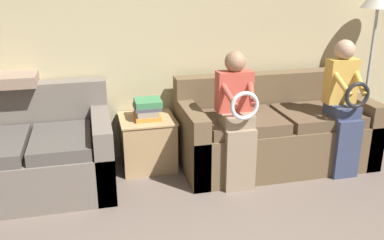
{
  "coord_description": "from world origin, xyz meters",
  "views": [
    {
      "loc": [
        -0.76,
        -1.38,
        1.87
      ],
      "look_at": [
        -0.01,
        1.71,
        0.76
      ],
      "focal_mm": 40.0,
      "sensor_mm": 36.0,
      "label": 1
    }
  ],
  "objects_px": {
    "side_shelf": "(148,141)",
    "throw_pillow": "(11,79)",
    "book_stack": "(147,109)",
    "couch_side": "(33,155)",
    "floor_lamp": "(378,8)",
    "couch_main": "(274,132)",
    "child_left_seated": "(237,114)",
    "child_right_seated": "(344,102)"
  },
  "relations": [
    {
      "from": "couch_main",
      "to": "child_left_seated",
      "type": "height_order",
      "value": "child_left_seated"
    },
    {
      "from": "couch_main",
      "to": "couch_side",
      "type": "height_order",
      "value": "couch_side"
    },
    {
      "from": "child_left_seated",
      "to": "book_stack",
      "type": "relative_size",
      "value": 4.03
    },
    {
      "from": "side_shelf",
      "to": "throw_pillow",
      "type": "bearing_deg",
      "value": 172.3
    },
    {
      "from": "child_left_seated",
      "to": "child_right_seated",
      "type": "distance_m",
      "value": 1.06
    },
    {
      "from": "floor_lamp",
      "to": "throw_pillow",
      "type": "relative_size",
      "value": 3.73
    },
    {
      "from": "couch_side",
      "to": "child_right_seated",
      "type": "relative_size",
      "value": 1.09
    },
    {
      "from": "side_shelf",
      "to": "floor_lamp",
      "type": "height_order",
      "value": "floor_lamp"
    },
    {
      "from": "couch_side",
      "to": "throw_pillow",
      "type": "bearing_deg",
      "value": 112.73
    },
    {
      "from": "couch_side",
      "to": "floor_lamp",
      "type": "xyz_separation_m",
      "value": [
        3.52,
        0.23,
        1.2
      ]
    },
    {
      "from": "book_stack",
      "to": "floor_lamp",
      "type": "relative_size",
      "value": 0.17
    },
    {
      "from": "child_left_seated",
      "to": "book_stack",
      "type": "height_order",
      "value": "child_left_seated"
    },
    {
      "from": "throw_pillow",
      "to": "child_left_seated",
      "type": "bearing_deg",
      "value": -20.62
    },
    {
      "from": "book_stack",
      "to": "child_right_seated",
      "type": "bearing_deg",
      "value": -17.21
    },
    {
      "from": "side_shelf",
      "to": "book_stack",
      "type": "relative_size",
      "value": 1.76
    },
    {
      "from": "side_shelf",
      "to": "couch_side",
      "type": "bearing_deg",
      "value": -169.78
    },
    {
      "from": "child_left_seated",
      "to": "floor_lamp",
      "type": "bearing_deg",
      "value": 19.16
    },
    {
      "from": "couch_main",
      "to": "couch_side",
      "type": "relative_size",
      "value": 1.36
    },
    {
      "from": "book_stack",
      "to": "throw_pillow",
      "type": "distance_m",
      "value": 1.28
    },
    {
      "from": "child_left_seated",
      "to": "floor_lamp",
      "type": "distance_m",
      "value": 2.01
    },
    {
      "from": "couch_main",
      "to": "couch_side",
      "type": "bearing_deg",
      "value": 179.58
    },
    {
      "from": "book_stack",
      "to": "child_left_seated",
      "type": "bearing_deg",
      "value": -37.71
    },
    {
      "from": "couch_side",
      "to": "side_shelf",
      "type": "distance_m",
      "value": 1.08
    },
    {
      "from": "side_shelf",
      "to": "floor_lamp",
      "type": "xyz_separation_m",
      "value": [
        2.45,
        0.03,
        1.25
      ]
    },
    {
      "from": "child_left_seated",
      "to": "throw_pillow",
      "type": "relative_size",
      "value": 2.61
    },
    {
      "from": "side_shelf",
      "to": "throw_pillow",
      "type": "distance_m",
      "value": 1.4
    },
    {
      "from": "side_shelf",
      "to": "floor_lamp",
      "type": "relative_size",
      "value": 0.31
    },
    {
      "from": "couch_side",
      "to": "child_right_seated",
      "type": "xyz_separation_m",
      "value": [
        2.86,
        -0.37,
        0.4
      ]
    },
    {
      "from": "couch_side",
      "to": "book_stack",
      "type": "relative_size",
      "value": 4.6
    },
    {
      "from": "couch_main",
      "to": "floor_lamp",
      "type": "height_order",
      "value": "floor_lamp"
    },
    {
      "from": "throw_pillow",
      "to": "side_shelf",
      "type": "bearing_deg",
      "value": -7.7
    },
    {
      "from": "couch_side",
      "to": "book_stack",
      "type": "height_order",
      "value": "couch_side"
    },
    {
      "from": "couch_main",
      "to": "child_left_seated",
      "type": "xyz_separation_m",
      "value": [
        -0.53,
        -0.36,
        0.35
      ]
    },
    {
      "from": "child_left_seated",
      "to": "side_shelf",
      "type": "distance_m",
      "value": 1.01
    },
    {
      "from": "couch_side",
      "to": "floor_lamp",
      "type": "bearing_deg",
      "value": 3.67
    },
    {
      "from": "child_left_seated",
      "to": "child_right_seated",
      "type": "bearing_deg",
      "value": 0.28
    },
    {
      "from": "child_right_seated",
      "to": "side_shelf",
      "type": "height_order",
      "value": "child_right_seated"
    },
    {
      "from": "child_right_seated",
      "to": "couch_side",
      "type": "bearing_deg",
      "value": 172.64
    },
    {
      "from": "side_shelf",
      "to": "floor_lamp",
      "type": "distance_m",
      "value": 2.75
    },
    {
      "from": "child_left_seated",
      "to": "child_right_seated",
      "type": "xyz_separation_m",
      "value": [
        1.06,
        0.01,
        0.04
      ]
    },
    {
      "from": "child_right_seated",
      "to": "throw_pillow",
      "type": "relative_size",
      "value": 2.73
    },
    {
      "from": "child_left_seated",
      "to": "side_shelf",
      "type": "xyz_separation_m",
      "value": [
        -0.73,
        0.57,
        -0.41
      ]
    }
  ]
}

